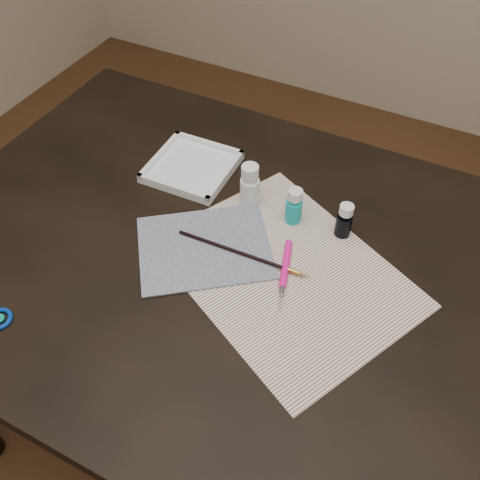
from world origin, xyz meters
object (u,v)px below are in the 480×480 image
at_px(paint_bottle_cyan, 294,206).
at_px(palette_tray, 192,166).
at_px(paint_bottle_white, 250,185).
at_px(canvas, 205,247).
at_px(paint_bottle_navy, 344,220).
at_px(paper, 285,272).

relative_size(paint_bottle_cyan, palette_tray, 0.46).
bearing_deg(paint_bottle_cyan, paint_bottle_white, 176.04).
relative_size(paint_bottle_white, palette_tray, 0.56).
bearing_deg(palette_tray, canvas, -53.84).
distance_m(paint_bottle_white, paint_bottle_navy, 0.20).
bearing_deg(paint_bottle_navy, palette_tray, 174.61).
bearing_deg(paper, paint_bottle_white, 135.89).
relative_size(canvas, paint_bottle_navy, 3.27).
relative_size(canvas, paint_bottle_white, 2.57).
bearing_deg(paint_bottle_navy, paint_bottle_white, -179.34).
relative_size(paint_bottle_navy, palette_tray, 0.44).
bearing_deg(palette_tray, paper, -29.96).
height_order(paper, paint_bottle_cyan, paint_bottle_cyan).
bearing_deg(palette_tray, paint_bottle_navy, -5.39).
bearing_deg(paint_bottle_white, canvas, -97.64).
relative_size(canvas, paint_bottle_cyan, 3.09).
height_order(canvas, paint_bottle_cyan, paint_bottle_cyan).
xyz_separation_m(paper, paint_bottle_white, (-0.14, 0.14, 0.05)).
relative_size(paper, palette_tray, 2.57).
height_order(paint_bottle_cyan, palette_tray, paint_bottle_cyan).
xyz_separation_m(canvas, palette_tray, (-0.14, 0.19, 0.01)).
bearing_deg(paint_bottle_white, paper, -44.11).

